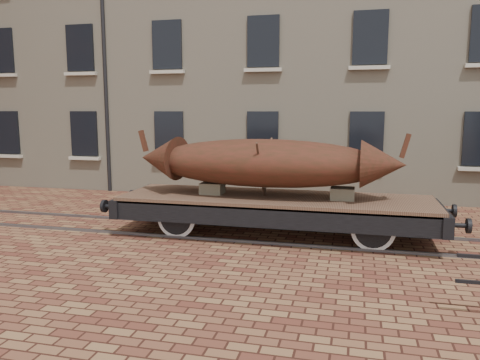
# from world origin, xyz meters

# --- Properties ---
(ground) EXTENTS (90.00, 90.00, 0.00)m
(ground) POSITION_xyz_m (0.00, 0.00, 0.00)
(ground) COLOR #582A1F
(warehouse_cream) EXTENTS (40.00, 10.19, 14.00)m
(warehouse_cream) POSITION_xyz_m (3.00, 9.99, 7.00)
(warehouse_cream) COLOR #C1B396
(warehouse_cream) RESTS_ON ground
(rail_track) EXTENTS (30.00, 1.52, 0.06)m
(rail_track) POSITION_xyz_m (0.00, 0.00, 0.03)
(rail_track) COLOR #59595E
(rail_track) RESTS_ON ground
(flatcar_wagon) EXTENTS (8.51, 2.31, 1.28)m
(flatcar_wagon) POSITION_xyz_m (-1.20, -0.00, 0.80)
(flatcar_wagon) COLOR brown
(flatcar_wagon) RESTS_ON ground
(iron_boat) EXTENTS (6.67, 1.94, 1.59)m
(iron_boat) POSITION_xyz_m (-1.47, 0.00, 1.83)
(iron_boat) COLOR #4D1E15
(iron_boat) RESTS_ON flatcar_wagon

